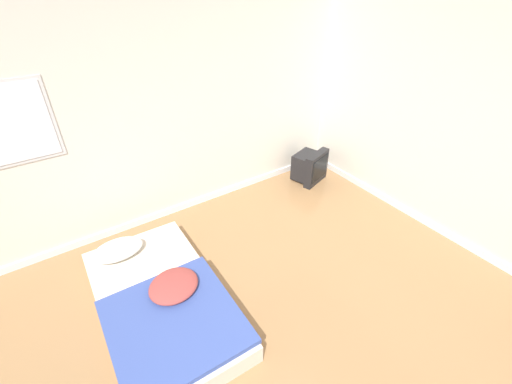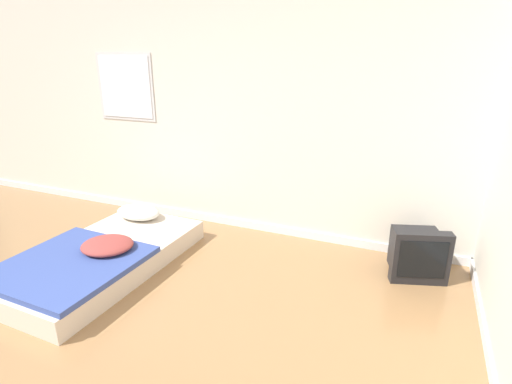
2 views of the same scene
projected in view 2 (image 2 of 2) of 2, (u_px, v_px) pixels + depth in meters
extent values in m
cube|color=silver|center=(212.00, 114.00, 4.47)|extent=(8.02, 0.06, 2.60)
cube|color=white|center=(214.00, 219.00, 4.85)|extent=(8.02, 0.02, 0.09)
cube|color=silver|center=(126.00, 87.00, 4.77)|extent=(0.80, 0.01, 0.79)
cube|color=white|center=(125.00, 87.00, 4.77)|extent=(0.73, 0.01, 0.72)
cube|color=beige|center=(103.00, 258.00, 3.80)|extent=(1.10, 1.96, 0.19)
ellipsoid|color=silver|center=(138.00, 212.00, 4.46)|extent=(0.53, 0.35, 0.14)
cube|color=#384C93|center=(70.00, 264.00, 3.44)|extent=(1.10, 1.15, 0.05)
ellipsoid|color=#993D38|center=(107.00, 245.00, 3.64)|extent=(0.57, 0.54, 0.11)
cube|color=black|center=(414.00, 250.00, 3.69)|extent=(0.46, 0.37, 0.39)
cube|color=black|center=(420.00, 258.00, 3.51)|extent=(0.50, 0.26, 0.48)
cube|color=black|center=(423.00, 260.00, 3.45)|extent=(0.39, 0.13, 0.35)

